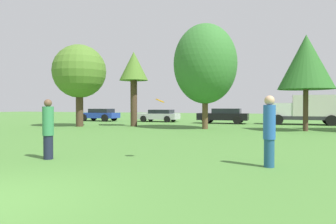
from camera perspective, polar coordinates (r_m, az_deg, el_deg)
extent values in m
cylinder|color=#191E33|center=(10.04, -20.70, -5.95)|extent=(0.27, 0.27, 0.70)
cylinder|color=#337F4C|center=(9.98, -20.74, -1.52)|extent=(0.32, 0.32, 0.85)
sphere|color=brown|center=(9.96, -20.76, 1.51)|extent=(0.23, 0.23, 0.23)
cylinder|color=navy|center=(8.59, 17.71, -7.07)|extent=(0.26, 0.26, 0.72)
cylinder|color=#2659A5|center=(8.51, 17.74, -1.73)|extent=(0.31, 0.31, 0.88)
sphere|color=tan|center=(8.50, 17.76, 1.99)|extent=(0.25, 0.25, 0.25)
cylinder|color=orange|center=(9.12, -1.45, 2.04)|extent=(0.27, 0.26, 0.16)
cylinder|color=#473323|center=(24.77, -15.60, 1.01)|extent=(0.54, 0.54, 3.06)
sphere|color=#4C7528|center=(24.91, -15.64, 7.06)|extent=(3.98, 3.98, 3.98)
cylinder|color=#473323|center=(24.22, -6.16, 1.55)|extent=(0.50, 0.50, 3.49)
cone|color=#4C7528|center=(24.40, -6.18, 8.21)|extent=(2.17, 2.17, 2.17)
cylinder|color=brown|center=(21.51, 6.68, 1.24)|extent=(0.39, 0.39, 3.21)
ellipsoid|color=#33702D|center=(21.70, 6.70, 8.59)|extent=(4.25, 4.25, 5.36)
cylinder|color=#473323|center=(21.33, 23.48, 0.29)|extent=(0.31, 0.31, 2.58)
cone|color=#286023|center=(21.49, 23.55, 8.24)|extent=(3.37, 3.37, 3.37)
cube|color=#1E389E|center=(33.13, -12.28, -0.59)|extent=(3.95, 1.95, 0.53)
cube|color=black|center=(32.97, -11.85, 0.22)|extent=(2.19, 1.68, 0.41)
cylinder|color=black|center=(33.01, -14.91, -0.98)|extent=(0.72, 0.22, 0.72)
cylinder|color=black|center=(34.56, -13.19, -0.88)|extent=(0.72, 0.22, 0.72)
cylinder|color=black|center=(31.72, -11.28, -1.05)|extent=(0.72, 0.22, 0.72)
cylinder|color=black|center=(33.33, -9.67, -0.94)|extent=(0.72, 0.22, 0.72)
cube|color=#B2B2B7|center=(30.90, -1.70, -0.77)|extent=(3.94, 1.96, 0.55)
cube|color=black|center=(30.79, -1.20, 0.08)|extent=(2.18, 1.69, 0.37)
cylinder|color=black|center=(30.51, -4.44, -1.23)|extent=(0.61, 0.19, 0.60)
cylinder|color=black|center=(32.21, -3.12, -1.10)|extent=(0.61, 0.19, 0.60)
cylinder|color=black|center=(29.62, -0.16, -1.30)|extent=(0.61, 0.19, 0.60)
cylinder|color=black|center=(31.38, 0.96, -1.16)|extent=(0.61, 0.19, 0.60)
cube|color=black|center=(28.30, 9.83, -0.81)|extent=(4.40, 1.84, 0.60)
cube|color=black|center=(28.23, 10.49, 0.20)|extent=(2.43, 1.58, 0.41)
cylinder|color=black|center=(27.72, 6.78, -1.36)|extent=(0.72, 0.23, 0.71)
cylinder|color=black|center=(29.40, 7.50, -1.22)|extent=(0.72, 0.23, 0.71)
cylinder|color=black|center=(27.27, 12.33, -1.42)|extent=(0.72, 0.23, 0.71)
cylinder|color=black|center=(28.98, 12.74, -1.27)|extent=(0.72, 0.23, 0.71)
cube|color=#2D2D33|center=(28.47, 23.57, -0.96)|extent=(6.33, 2.16, 0.30)
cube|color=silver|center=(28.36, 19.66, 0.44)|extent=(2.06, 1.95, 1.06)
cube|color=beige|center=(28.53, 25.35, 1.04)|extent=(3.94, 2.10, 1.70)
cylinder|color=black|center=(27.39, 19.14, -1.32)|extent=(0.85, 0.31, 0.84)
cylinder|color=black|center=(29.38, 19.14, -1.15)|extent=(0.85, 0.31, 0.84)
cylinder|color=black|center=(27.67, 27.30, -1.36)|extent=(0.85, 0.31, 0.84)
cylinder|color=black|center=(29.65, 26.75, -1.19)|extent=(0.85, 0.31, 0.84)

